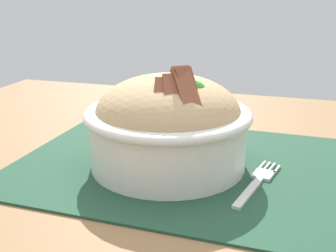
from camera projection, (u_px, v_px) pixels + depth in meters
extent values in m
cube|color=olive|center=(196.00, 176.00, 0.52)|extent=(1.03, 0.76, 0.03)
cylinder|color=brown|center=(50.00, 240.00, 1.06)|extent=(0.04, 0.04, 0.74)
cube|color=#1E422D|center=(189.00, 165.00, 0.51)|extent=(0.43, 0.32, 0.00)
cylinder|color=silver|center=(168.00, 137.00, 0.50)|extent=(0.19, 0.19, 0.07)
torus|color=silver|center=(168.00, 114.00, 0.49)|extent=(0.20, 0.20, 0.01)
ellipsoid|color=tan|center=(168.00, 113.00, 0.49)|extent=(0.24, 0.24, 0.09)
sphere|color=#267822|center=(189.00, 96.00, 0.46)|extent=(0.04, 0.04, 0.04)
cylinder|color=orange|center=(149.00, 98.00, 0.47)|extent=(0.02, 0.04, 0.01)
cylinder|color=orange|center=(136.00, 93.00, 0.49)|extent=(0.02, 0.04, 0.01)
cylinder|color=orange|center=(166.00, 92.00, 0.50)|extent=(0.03, 0.02, 0.01)
cube|color=brown|center=(163.00, 97.00, 0.43)|extent=(0.03, 0.04, 0.04)
cube|color=brown|center=(173.00, 96.00, 0.43)|extent=(0.04, 0.05, 0.04)
cube|color=brown|center=(183.00, 92.00, 0.43)|extent=(0.05, 0.05, 0.05)
cube|color=brown|center=(192.00, 93.00, 0.44)|extent=(0.04, 0.04, 0.05)
cube|color=silver|center=(247.00, 195.00, 0.43)|extent=(0.02, 0.06, 0.00)
cube|color=silver|center=(258.00, 181.00, 0.46)|extent=(0.01, 0.01, 0.00)
cube|color=silver|center=(263.00, 175.00, 0.48)|extent=(0.03, 0.03, 0.00)
cube|color=silver|center=(277.00, 168.00, 0.50)|extent=(0.01, 0.02, 0.00)
cube|color=silver|center=(272.00, 167.00, 0.50)|extent=(0.01, 0.02, 0.00)
cube|color=silver|center=(267.00, 166.00, 0.50)|extent=(0.01, 0.02, 0.00)
cube|color=silver|center=(262.00, 165.00, 0.50)|extent=(0.01, 0.02, 0.00)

